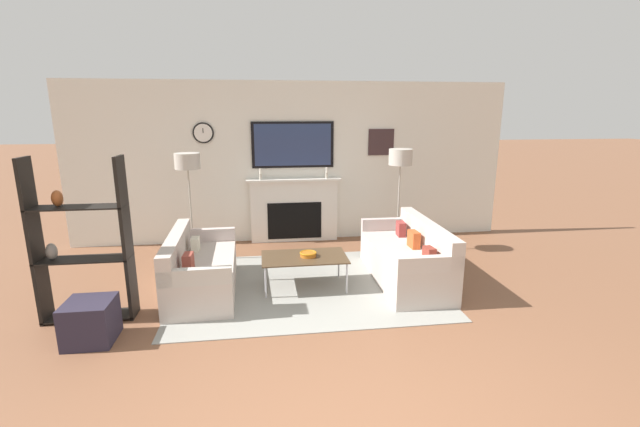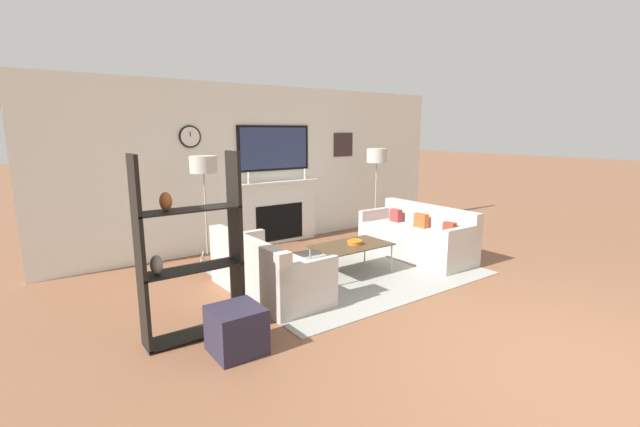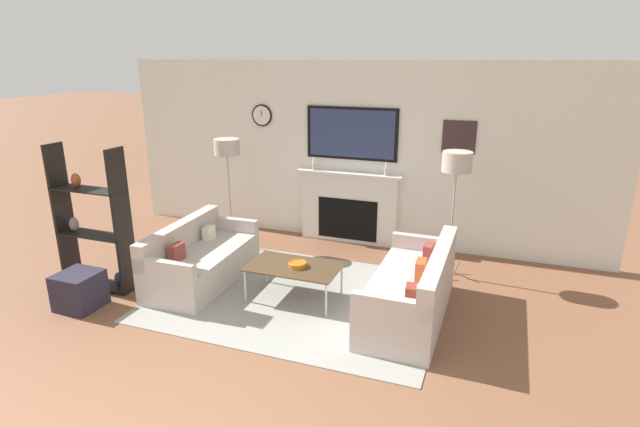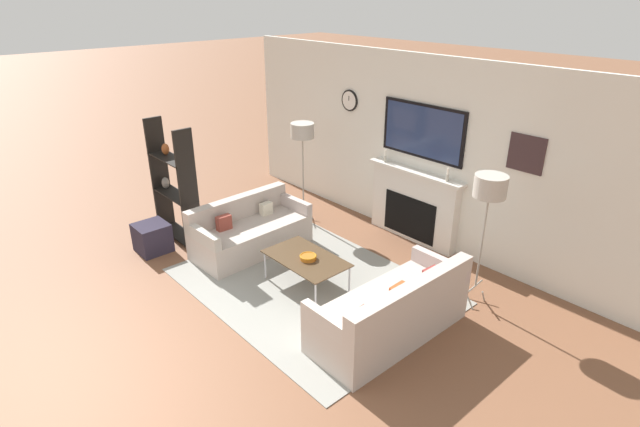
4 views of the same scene
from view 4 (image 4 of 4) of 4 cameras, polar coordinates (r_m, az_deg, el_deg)
ground_plane at (r=5.45m, az=-26.56°, el=-18.61°), size 60.00×60.00×0.00m
fireplace_wall at (r=7.38m, az=11.51°, el=6.05°), size 7.46×0.28×2.70m
area_rug at (r=6.47m, az=-1.07°, el=-8.23°), size 3.30×2.48×0.01m
couch_left at (r=7.28m, az=-8.03°, el=-2.12°), size 0.83×1.71×0.75m
couch_right at (r=5.54m, az=8.20°, el=-11.18°), size 0.79×1.85×0.80m
coffee_table at (r=6.27m, az=-1.61°, el=-5.26°), size 1.07×0.64×0.42m
decorative_bowl at (r=6.21m, az=-1.36°, el=-4.99°), size 0.21×0.21×0.06m
floor_lamp_left at (r=7.74m, az=-2.02°, el=9.24°), size 0.36×0.36×1.63m
floor_lamp_right at (r=5.77m, az=18.87°, el=2.71°), size 0.36×0.36×1.65m
shelf_unit at (r=7.71m, az=-16.36°, el=3.06°), size 0.95×0.28×1.77m
ottoman at (r=7.59m, az=-18.61°, el=-2.63°), size 0.44×0.44×0.42m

